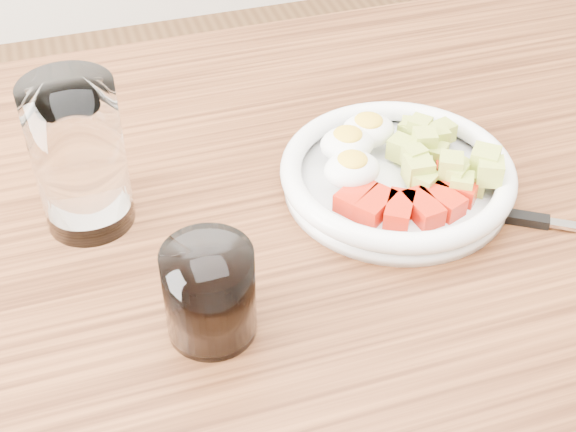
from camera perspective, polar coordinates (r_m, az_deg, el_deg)
name	(u,v)px	position (r m, az deg, el deg)	size (l,w,h in m)	color
dining_table	(300,312)	(0.86, 0.84, -6.86)	(1.50, 0.90, 0.77)	brown
bowl	(397,172)	(0.85, 7.78, 3.12)	(0.25, 0.25, 0.06)	white
fork	(526,219)	(0.84, 16.59, -0.20)	(0.19, 0.13, 0.01)	black
water_glass	(79,156)	(0.79, -14.64, 4.12)	(0.09, 0.09, 0.16)	white
coffee_glass	(210,293)	(0.68, -5.59, -5.50)	(0.08, 0.08, 0.09)	white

